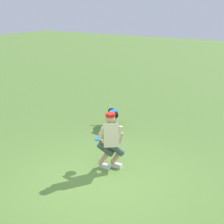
# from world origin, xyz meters

# --- Properties ---
(ground_plane) EXTENTS (60.00, 60.00, 0.00)m
(ground_plane) POSITION_xyz_m (0.00, 0.00, 0.00)
(ground_plane) COLOR olive
(person) EXTENTS (0.71, 0.56, 1.29)m
(person) POSITION_xyz_m (0.20, -0.73, 0.70)
(person) COLOR silver
(person) RESTS_ON ground_plane
(dog) EXTENTS (0.79, 0.75, 0.56)m
(dog) POSITION_xyz_m (1.81, -3.25, 0.37)
(dog) COLOR black
(dog) RESTS_ON ground_plane
(frisbee_flying) EXTENTS (0.36, 0.36, 0.08)m
(frisbee_flying) POSITION_xyz_m (1.70, -3.13, 0.52)
(frisbee_flying) COLOR #2D94EA
(frisbee_held) EXTENTS (0.33, 0.33, 0.03)m
(frisbee_held) POSITION_xyz_m (0.57, -0.81, 0.61)
(frisbee_held) COLOR #2485DE
(frisbee_held) RESTS_ON person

